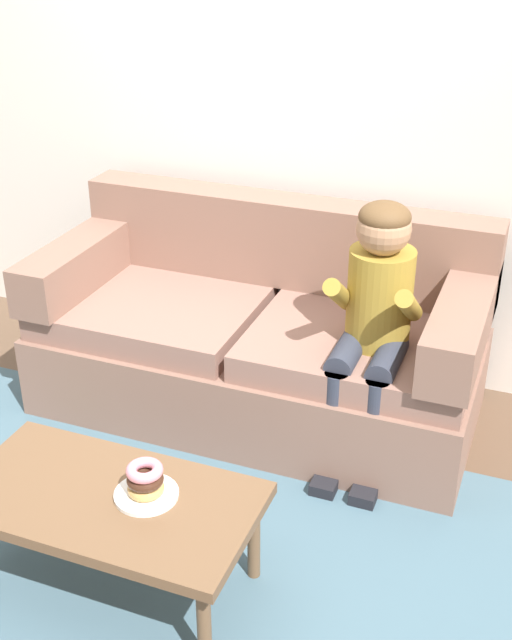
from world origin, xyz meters
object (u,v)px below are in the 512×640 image
(person_child, at_px, (374,312))
(toy_controller, at_px, (50,452))
(donut, at_px, (146,488))
(couch, at_px, (261,340))
(coffee_table, at_px, (108,506))

(person_child, distance_m, toy_controller, 1.48)
(donut, relative_size, toy_controller, 0.53)
(donut, bearing_deg, person_child, 64.04)
(couch, height_order, person_child, person_child)
(coffee_table, relative_size, person_child, 0.89)
(couch, distance_m, donut, 1.21)
(couch, relative_size, toy_controller, 8.57)
(person_child, xyz_separation_m, toy_controller, (-1.23, -0.51, -0.65))
(couch, relative_size, donut, 16.14)
(coffee_table, xyz_separation_m, toy_controller, (-0.62, 0.53, -0.32))
(coffee_table, height_order, toy_controller, coffee_table)
(couch, height_order, donut, couch)
(coffee_table, xyz_separation_m, person_child, (0.61, 1.04, 0.33))
(person_child, relative_size, toy_controller, 4.87)
(couch, bearing_deg, coffee_table, -92.72)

